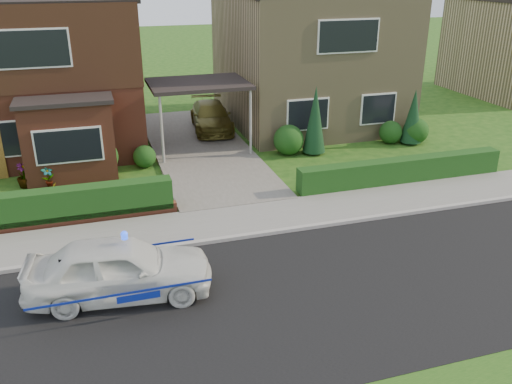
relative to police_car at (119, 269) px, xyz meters
name	(u,v)px	position (x,y,z in m)	size (l,w,h in m)	color
ground	(301,295)	(3.90, -1.20, -0.70)	(120.00, 120.00, 0.00)	#1B4813
road	(301,295)	(3.90, -1.20, -0.70)	(60.00, 6.00, 0.02)	black
kerb	(260,234)	(3.90, 1.85, -0.64)	(60.00, 0.16, 0.12)	#9E9993
sidewalk	(249,219)	(3.90, 2.90, -0.65)	(60.00, 2.00, 0.10)	slate
driveway	(201,148)	(3.90, 9.80, -0.64)	(3.80, 12.00, 0.12)	#666059
house_left	(39,50)	(-1.89, 12.70, 3.11)	(7.50, 9.53, 7.25)	brown
house_right	(308,42)	(9.70, 12.79, 2.96)	(7.50, 8.06, 7.25)	#94825A
carport_link	(198,85)	(3.90, 9.75, 1.96)	(3.80, 3.00, 2.77)	black
dwarf_wall	(42,223)	(-1.90, 4.10, -0.52)	(7.70, 0.25, 0.36)	brown
hedge_left	(43,227)	(-1.90, 4.25, -0.70)	(7.50, 0.55, 0.90)	#163A12
hedge_right	(400,183)	(9.70, 4.15, -0.70)	(7.50, 0.55, 0.80)	#163A12
shrub_left_mid	(99,157)	(-0.10, 8.10, -0.04)	(1.32, 1.32, 1.32)	#163A12
shrub_left_near	(145,157)	(1.50, 8.40, -0.28)	(0.84, 0.84, 0.84)	#163A12
shrub_right_near	(289,140)	(7.10, 8.20, -0.10)	(1.20, 1.20, 1.20)	#163A12
shrub_right_mid	(391,132)	(11.70, 8.30, -0.22)	(0.96, 0.96, 0.96)	#163A12
shrub_right_far	(416,131)	(12.70, 8.00, -0.16)	(1.08, 1.08, 1.08)	#163A12
conifer_a	(315,122)	(8.10, 8.00, 0.60)	(0.90, 0.90, 2.60)	black
conifer_b	(413,118)	(12.50, 8.00, 0.40)	(0.90, 0.90, 2.20)	black
police_car	(119,269)	(0.00, 0.00, 0.00)	(3.78, 4.27, 1.56)	silver
driveway_car	(211,117)	(4.90, 12.18, 0.01)	(1.65, 4.05, 1.18)	brown
potted_plant_a	(48,177)	(-1.83, 7.34, -0.33)	(0.39, 0.27, 0.74)	gray
potted_plant_b	(52,197)	(-1.65, 5.52, -0.30)	(0.35, 0.44, 0.80)	gray
potted_plant_c	(24,176)	(-2.61, 7.59, -0.28)	(0.47, 0.47, 0.83)	gray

